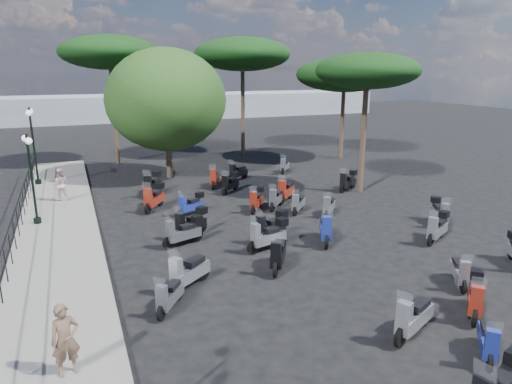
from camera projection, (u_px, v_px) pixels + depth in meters
name	position (u px, v px, depth m)	size (l,w,h in m)	color
ground	(247.00, 242.00, 16.88)	(120.00, 120.00, 0.00)	black
sidewalk	(57.00, 238.00, 17.16)	(3.00, 30.00, 0.15)	slate
railing	(15.00, 223.00, 16.29)	(0.04, 26.04, 1.10)	black
lamp_post_1	(31.00, 173.00, 18.01)	(0.43, 1.05, 3.64)	black
lamp_post_2	(33.00, 141.00, 24.21)	(0.33, 1.22, 4.12)	black
woman	(65.00, 340.00, 9.21)	(0.57, 0.37, 1.56)	brown
pedestrian_far	(60.00, 185.00, 21.53)	(0.75, 0.59, 1.55)	#C5A6AB
scooter_1	(188.00, 272.00, 13.23)	(1.54, 1.20, 1.46)	black
scooter_2	(169.00, 297.00, 12.02)	(0.97, 1.26, 1.19)	black
scooter_3	(183.00, 232.00, 16.50)	(1.61, 0.76, 1.32)	black
scooter_4	(191.00, 205.00, 19.97)	(1.38, 0.85, 1.19)	black
scooter_5	(153.00, 185.00, 23.07)	(1.12, 1.63, 1.45)	black
scooter_7	(278.00, 255.00, 14.50)	(1.07, 1.56, 1.42)	black
scooter_8	(271.00, 227.00, 16.95)	(1.62, 0.91, 1.37)	black
scooter_9	(191.00, 224.00, 17.34)	(1.54, 1.05, 1.37)	black
scooter_10	(154.00, 198.00, 20.65)	(1.21, 1.59, 1.46)	black
scooter_11	(215.00, 178.00, 24.65)	(0.93, 1.62, 1.39)	black
scooter_12	(488.00, 341.00, 10.05)	(1.08, 1.17, 1.19)	black
scooter_13	(413.00, 318.00, 10.84)	(1.66, 0.92, 1.41)	black
scooter_14	(268.00, 236.00, 16.07)	(1.72, 0.73, 1.39)	black
scooter_15	(298.00, 204.00, 20.26)	(1.10, 1.15, 1.20)	black
scooter_16	(276.00, 199.00, 20.84)	(1.13, 1.30, 1.30)	black
scooter_17	(230.00, 183.00, 23.55)	(1.30, 1.20, 1.28)	black
scooter_19	(475.00, 297.00, 11.81)	(1.33, 1.28, 1.34)	black
scooter_20	(326.00, 229.00, 16.76)	(1.03, 1.72, 1.49)	black
scooter_21	(257.00, 200.00, 20.53)	(1.11, 1.38, 1.29)	black
scooter_22	(286.00, 191.00, 21.93)	(1.39, 1.38, 1.47)	black
scooter_23	(238.00, 173.00, 26.16)	(1.45, 0.94, 1.29)	black
scooter_24	(460.00, 272.00, 13.43)	(0.92, 1.33, 1.21)	black
scooter_26	(437.00, 228.00, 16.87)	(1.56, 0.99, 1.36)	black
scooter_27	(440.00, 213.00, 18.73)	(0.91, 1.57, 1.34)	black
scooter_28	(348.00, 181.00, 23.95)	(1.48, 0.98, 1.30)	black
scooter_29	(285.00, 166.00, 27.97)	(1.04, 1.28, 1.23)	black
scooter_31	(329.00, 206.00, 19.89)	(1.10, 1.15, 1.20)	black
broadleaf_tree	(166.00, 100.00, 25.80)	(6.80, 6.80, 7.40)	#38281E
pine_0	(242.00, 54.00, 32.23)	(6.85, 6.85, 8.41)	#38281E
pine_1	(344.00, 75.00, 31.25)	(6.72, 6.72, 6.99)	#38281E
pine_2	(110.00, 53.00, 29.03)	(6.28, 6.28, 8.33)	#38281E
pine_3	(367.00, 71.00, 22.22)	(5.12, 5.12, 7.02)	#38281E
distant_hills	(116.00, 108.00, 56.66)	(70.00, 8.00, 3.00)	gray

